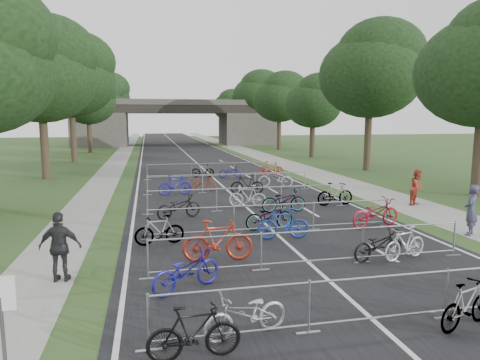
% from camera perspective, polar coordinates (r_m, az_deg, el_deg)
% --- Properties ---
extents(road, '(11.00, 140.00, 0.01)m').
position_cam_1_polar(road, '(54.19, -7.41, 3.70)').
color(road, black).
rests_on(road, ground).
extents(sidewalk_right, '(3.00, 140.00, 0.01)m').
position_cam_1_polar(sidewalk_right, '(55.44, 0.88, 3.87)').
color(sidewalk_right, gray).
rests_on(sidewalk_right, ground).
extents(sidewalk_left, '(2.00, 140.00, 0.01)m').
position_cam_1_polar(sidewalk_left, '(54.08, -15.36, 3.47)').
color(sidewalk_left, gray).
rests_on(sidewalk_left, ground).
extents(lane_markings, '(0.12, 140.00, 0.00)m').
position_cam_1_polar(lane_markings, '(54.19, -7.41, 3.70)').
color(lane_markings, silver).
rests_on(lane_markings, ground).
extents(overpass_bridge, '(31.00, 8.00, 7.05)m').
position_cam_1_polar(overpass_bridge, '(68.99, -8.53, 7.57)').
color(overpass_bridge, '#46433E').
rests_on(overpass_bridge, ground).
extents(park_sign, '(0.45, 0.06, 1.83)m').
position_cam_1_polar(park_sign, '(7.78, -29.26, -15.02)').
color(park_sign, '#4C4C51').
rests_on(park_sign, ground).
extents(tree_left_1, '(7.56, 7.56, 11.53)m').
position_cam_1_polar(tree_left_1, '(32.65, -24.98, 12.91)').
color(tree_left_1, '#33261C').
rests_on(tree_left_1, ground).
extents(tree_right_1, '(8.18, 8.18, 12.47)m').
position_cam_1_polar(tree_right_1, '(36.52, 17.22, 13.67)').
color(tree_right_1, '#33261C').
rests_on(tree_right_1, ground).
extents(tree_left_2, '(8.40, 8.40, 12.81)m').
position_cam_1_polar(tree_left_2, '(44.47, -21.61, 12.70)').
color(tree_left_2, '#33261C').
rests_on(tree_left_2, ground).
extents(tree_right_2, '(6.16, 6.16, 9.39)m').
position_cam_1_polar(tree_right_2, '(47.21, 9.87, 10.21)').
color(tree_right_2, '#33261C').
rests_on(tree_right_2, ground).
extents(tree_left_3, '(6.72, 6.72, 10.25)m').
position_cam_1_polar(tree_left_3, '(56.23, -19.54, 10.08)').
color(tree_left_3, '#33261C').
rests_on(tree_left_3, ground).
extents(tree_right_3, '(7.17, 7.17, 10.93)m').
position_cam_1_polar(tree_right_3, '(58.55, 5.42, 10.84)').
color(tree_right_3, '#33261C').
rests_on(tree_right_3, ground).
extents(tree_left_4, '(7.56, 7.56, 11.53)m').
position_cam_1_polar(tree_left_4, '(68.18, -18.30, 10.41)').
color(tree_left_4, '#33261C').
rests_on(tree_left_4, ground).
extents(tree_right_4, '(8.18, 8.18, 12.47)m').
position_cam_1_polar(tree_right_4, '(70.12, 2.41, 11.23)').
color(tree_right_4, '#33261C').
rests_on(tree_right_4, ground).
extents(tree_left_5, '(8.40, 8.40, 12.81)m').
position_cam_1_polar(tree_left_5, '(80.16, -17.43, 10.64)').
color(tree_left_5, '#33261C').
rests_on(tree_left_5, ground).
extents(tree_right_5, '(6.16, 6.16, 9.39)m').
position_cam_1_polar(tree_right_5, '(81.71, 0.25, 9.44)').
color(tree_right_5, '#33261C').
rests_on(tree_right_5, ground).
extents(tree_left_6, '(6.72, 6.72, 10.25)m').
position_cam_1_polar(tree_left_6, '(92.05, -16.72, 9.29)').
color(tree_left_6, '#33261C').
rests_on(tree_left_6, ground).
extents(tree_right_6, '(7.17, 7.17, 10.93)m').
position_cam_1_polar(tree_right_6, '(93.48, -1.36, 9.88)').
color(tree_right_6, '#33261C').
rests_on(tree_right_6, ground).
extents(barrier_row_1, '(9.70, 0.08, 1.10)m').
position_cam_1_polar(barrier_row_1, '(9.44, 18.18, -15.00)').
color(barrier_row_1, '#929499').
rests_on(barrier_row_1, ground).
extents(barrier_row_2, '(9.70, 0.08, 1.10)m').
position_cam_1_polar(barrier_row_2, '(12.48, 9.73, -8.95)').
color(barrier_row_2, '#929499').
rests_on(barrier_row_2, ground).
extents(barrier_row_3, '(9.70, 0.08, 1.10)m').
position_cam_1_polar(barrier_row_3, '(15.94, 4.62, -5.08)').
color(barrier_row_3, '#929499').
rests_on(barrier_row_3, ground).
extents(barrier_row_4, '(9.70, 0.08, 1.10)m').
position_cam_1_polar(barrier_row_4, '(19.72, 1.26, -2.48)').
color(barrier_row_4, '#929499').
rests_on(barrier_row_4, ground).
extents(barrier_row_5, '(9.70, 0.08, 1.10)m').
position_cam_1_polar(barrier_row_5, '(24.54, -1.46, -0.36)').
color(barrier_row_5, '#929499').
rests_on(barrier_row_5, ground).
extents(barrier_row_6, '(9.70, 0.08, 1.10)m').
position_cam_1_polar(barrier_row_6, '(30.40, -3.57, 1.29)').
color(barrier_row_6, '#929499').
rests_on(barrier_row_6, ground).
extents(bike_4, '(1.68, 0.51, 1.00)m').
position_cam_1_polar(bike_4, '(7.93, -6.14, -19.64)').
color(bike_4, black).
rests_on(bike_4, ground).
extents(bike_5, '(1.85, 1.02, 0.92)m').
position_cam_1_polar(bike_5, '(8.62, 0.89, -17.49)').
color(bike_5, '#A7A8AE').
rests_on(bike_5, ground).
extents(bike_6, '(1.69, 0.93, 0.98)m').
position_cam_1_polar(bike_6, '(10.02, 27.99, -14.54)').
color(bike_6, '#929499').
rests_on(bike_6, ground).
extents(bike_8, '(2.03, 1.54, 1.02)m').
position_cam_1_polar(bike_8, '(10.76, -7.18, -11.91)').
color(bike_8, navy).
rests_on(bike_8, ground).
extents(bike_9, '(2.12, 0.73, 1.25)m').
position_cam_1_polar(bike_9, '(12.73, -2.97, -8.11)').
color(bike_9, '#9C2816').
rests_on(bike_9, ground).
extents(bike_10, '(1.89, 0.99, 0.94)m').
position_cam_1_polar(bike_10, '(13.50, 17.97, -8.23)').
color(bike_10, black).
rests_on(bike_10, ground).
extents(bike_11, '(1.72, 0.92, 1.00)m').
position_cam_1_polar(bike_11, '(13.80, 21.16, -7.92)').
color(bike_11, '#B0B0B8').
rests_on(bike_11, ground).
extents(bike_12, '(1.70, 0.67, 1.00)m').
position_cam_1_polar(bike_12, '(14.61, -10.69, -6.62)').
color(bike_12, '#929499').
rests_on(bike_12, ground).
extents(bike_13, '(2.00, 0.96, 1.01)m').
position_cam_1_polar(bike_13, '(16.35, 3.91, -4.87)').
color(bike_13, '#929499').
rests_on(bike_13, ground).
extents(bike_14, '(1.86, 0.66, 1.10)m').
position_cam_1_polar(bike_14, '(15.06, 5.81, -5.86)').
color(bike_14, navy).
rests_on(bike_14, ground).
extents(bike_15, '(2.27, 1.15, 1.14)m').
position_cam_1_polar(bike_15, '(17.42, 17.62, -4.22)').
color(bike_15, maroon).
rests_on(bike_15, ground).
extents(bike_16, '(2.06, 1.27, 1.02)m').
position_cam_1_polar(bike_16, '(18.23, -8.17, -3.55)').
color(bike_16, black).
rests_on(bike_16, ground).
extents(bike_17, '(1.85, 0.95, 1.07)m').
position_cam_1_polar(bike_17, '(20.32, 1.01, -2.18)').
color(bike_17, '#AFAFB7').
rests_on(bike_17, ground).
extents(bike_18, '(2.03, 0.72, 1.06)m').
position_cam_1_polar(bike_18, '(19.38, 5.84, -2.74)').
color(bike_18, '#929499').
rests_on(bike_18, ground).
extents(bike_19, '(1.92, 0.68, 1.13)m').
position_cam_1_polar(bike_19, '(21.21, 12.57, -1.85)').
color(bike_19, '#929499').
rests_on(bike_19, ground).
extents(bike_20, '(1.89, 0.71, 1.11)m').
position_cam_1_polar(bike_20, '(23.86, -8.63, -0.67)').
color(bike_20, '#201B99').
rests_on(bike_20, ground).
extents(bike_21, '(1.81, 1.45, 0.92)m').
position_cam_1_polar(bike_21, '(25.23, -5.10, -0.35)').
color(bike_21, maroon).
rests_on(bike_21, ground).
extents(bike_22, '(1.90, 0.86, 1.11)m').
position_cam_1_polar(bike_22, '(23.88, 0.95, -0.58)').
color(bike_22, black).
rests_on(bike_22, ground).
extents(bike_23, '(2.22, 1.36, 1.10)m').
position_cam_1_polar(bike_23, '(26.25, 4.77, 0.19)').
color(bike_23, silver).
rests_on(bike_23, ground).
extents(bike_25, '(1.69, 0.82, 0.98)m').
position_cam_1_polar(bike_25, '(30.82, -4.99, 1.26)').
color(bike_25, '#929499').
rests_on(bike_25, ground).
extents(bike_26, '(1.75, 0.77, 0.89)m').
position_cam_1_polar(bike_26, '(30.42, -1.31, 1.11)').
color(bike_26, navy).
rests_on(bike_26, ground).
extents(bike_27, '(1.86, 0.72, 1.09)m').
position_cam_1_polar(bike_27, '(31.48, 4.15, 1.52)').
color(bike_27, maroon).
rests_on(bike_27, ground).
extents(pedestrian_a, '(0.80, 0.78, 1.85)m').
position_cam_1_polar(pedestrian_a, '(17.53, 28.42, -3.57)').
color(pedestrian_a, '#35354F').
rests_on(pedestrian_a, ground).
extents(pedestrian_b, '(1.06, 0.99, 1.73)m').
position_cam_1_polar(pedestrian_b, '(22.48, 22.57, -0.95)').
color(pedestrian_b, '#A03223').
rests_on(pedestrian_b, ground).
extents(pedestrian_c, '(1.12, 0.58, 1.83)m').
position_cam_1_polar(pedestrian_c, '(12.05, -22.85, -8.28)').
color(pedestrian_c, black).
rests_on(pedestrian_c, ground).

